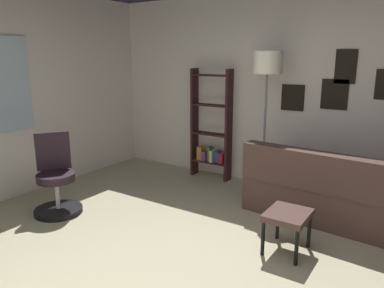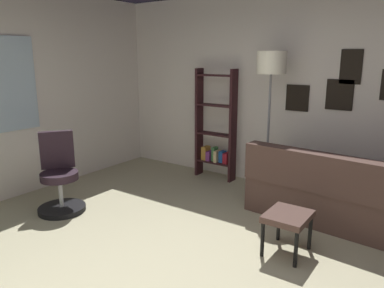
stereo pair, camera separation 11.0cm
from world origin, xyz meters
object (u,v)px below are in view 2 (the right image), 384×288
Objects in this scene: bookshelf at (215,131)px; office_chair at (60,181)px; floor_lamp at (271,73)px; couch at (359,196)px; footstool at (288,219)px.

office_chair is at bearing 157.60° from bookshelf.
couch is at bearing -96.92° from floor_lamp.
bookshelf is (2.15, -0.89, 0.37)m from office_chair.
bookshelf reaches higher than footstool.
office_chair is 0.58× the size of bookshelf.
office_chair is at bearing 102.88° from footstool.
office_chair reaches higher than couch.
footstool is 0.27× the size of bookshelf.
couch is 3.52m from office_chair.
floor_lamp reaches higher than couch.
floor_lamp is (0.15, 1.20, 1.35)m from couch.
couch is 4.81× the size of footstool.
bookshelf is at bearing 48.66° from footstool.
footstool is at bearing 161.21° from couch.
floor_lamp is at bearing 83.08° from couch.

